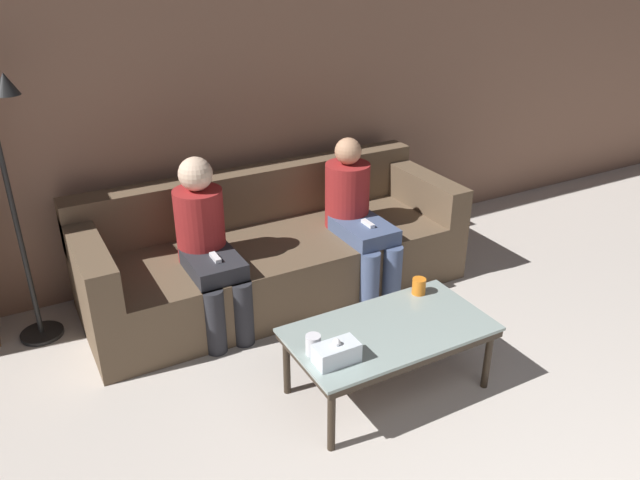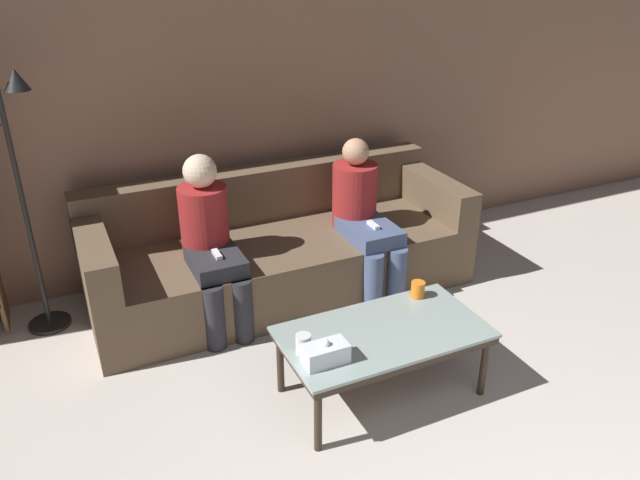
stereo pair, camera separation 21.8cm
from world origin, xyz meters
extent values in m
cube|color=#8C6651|center=(0.00, 4.00, 1.30)|extent=(12.00, 0.06, 2.60)
cube|color=brown|center=(0.00, 3.39, 0.21)|extent=(2.59, 0.96, 0.42)
cube|color=brown|center=(0.00, 3.77, 0.61)|extent=(2.59, 0.20, 0.37)
cube|color=brown|center=(-1.21, 3.39, 0.56)|extent=(0.18, 0.96, 0.26)
cube|color=brown|center=(1.21, 3.39, 0.56)|extent=(0.18, 0.96, 0.26)
cube|color=#8C9E99|center=(0.08, 2.13, 0.40)|extent=(1.09, 0.59, 0.02)
cube|color=#2D2319|center=(0.08, 2.13, 0.37)|extent=(1.06, 0.58, 0.04)
cylinder|color=#2D2319|center=(-0.42, 1.89, 0.17)|extent=(0.04, 0.04, 0.35)
cylinder|color=#2D2319|center=(0.57, 1.89, 0.17)|extent=(0.04, 0.04, 0.35)
cylinder|color=#2D2319|center=(-0.42, 2.38, 0.17)|extent=(0.04, 0.04, 0.35)
cylinder|color=#2D2319|center=(0.57, 2.38, 0.17)|extent=(0.04, 0.04, 0.35)
cylinder|color=silver|center=(-0.38, 2.13, 0.46)|extent=(0.08, 0.08, 0.11)
cylinder|color=orange|center=(0.43, 2.35, 0.45)|extent=(0.08, 0.08, 0.10)
cube|color=silver|center=(-0.32, 2.02, 0.45)|extent=(0.22, 0.12, 0.10)
sphere|color=white|center=(-0.32, 2.02, 0.52)|extent=(0.04, 0.04, 0.04)
cylinder|color=black|center=(-1.54, 3.62, 0.01)|extent=(0.26, 0.26, 0.02)
cylinder|color=black|center=(-1.54, 3.62, 0.81)|extent=(0.03, 0.03, 1.62)
cone|color=black|center=(-1.44, 3.62, 1.57)|extent=(0.14, 0.14, 0.12)
cylinder|color=#28282D|center=(-0.62, 2.93, 0.21)|extent=(0.13, 0.13, 0.42)
cylinder|color=#28282D|center=(-0.44, 2.93, 0.21)|extent=(0.13, 0.13, 0.42)
cube|color=#28282D|center=(-0.53, 3.13, 0.48)|extent=(0.30, 0.41, 0.10)
cylinder|color=maroon|center=(-0.53, 3.34, 0.66)|extent=(0.30, 0.30, 0.46)
sphere|color=beige|center=(-0.53, 3.34, 0.99)|extent=(0.21, 0.21, 0.21)
cube|color=white|center=(-0.53, 3.09, 0.54)|extent=(0.04, 0.12, 0.02)
cylinder|color=#47567A|center=(0.44, 2.88, 0.21)|extent=(0.13, 0.13, 0.42)
cylinder|color=#47567A|center=(0.62, 2.88, 0.21)|extent=(0.13, 0.13, 0.42)
cube|color=#47567A|center=(0.53, 3.11, 0.48)|extent=(0.31, 0.45, 0.10)
cylinder|color=maroon|center=(0.53, 3.34, 0.65)|extent=(0.31, 0.31, 0.45)
sphere|color=tan|center=(0.53, 3.34, 0.97)|extent=(0.18, 0.18, 0.18)
cube|color=white|center=(0.53, 3.06, 0.54)|extent=(0.04, 0.12, 0.02)
camera|label=1|loc=(-1.58, -0.11, 2.27)|focal=35.00mm
camera|label=2|loc=(-1.38, -0.21, 2.27)|focal=35.00mm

